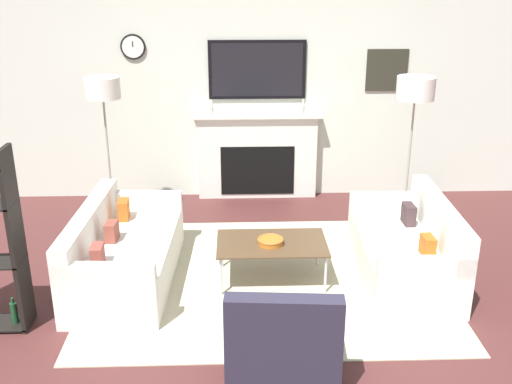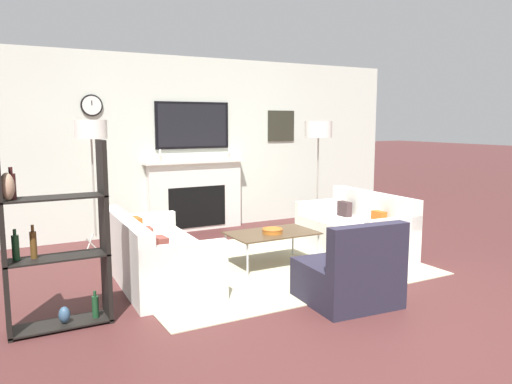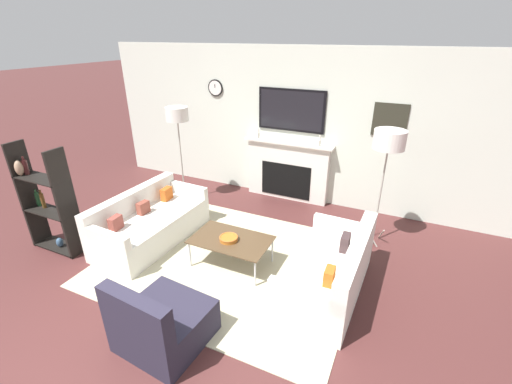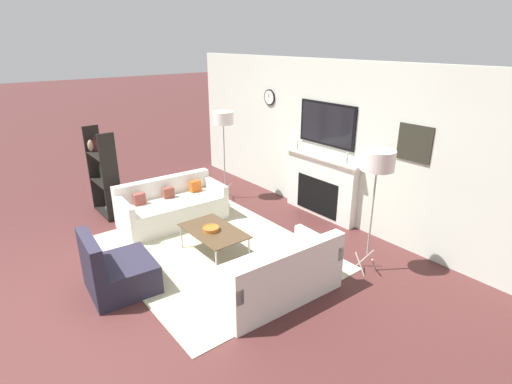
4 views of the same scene
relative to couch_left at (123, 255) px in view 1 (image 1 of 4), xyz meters
The scene contains 9 objects.
fireplace_wall 2.88m from the couch_left, 59.72° to the left, with size 7.54×0.28×2.70m.
area_rug 1.39m from the couch_left, ahead, with size 3.35×2.70×0.01m.
couch_left is the anchor object (origin of this frame).
couch_right 2.74m from the couch_left, ahead, with size 0.87×1.65×0.77m.
armchair 2.05m from the couch_left, 46.41° to the right, with size 0.85×0.85×0.81m.
coffee_table 1.42m from the couch_left, ahead, with size 1.04×0.64×0.40m.
decorative_bowl 1.41m from the couch_left, ahead, with size 0.25×0.25×0.06m.
floor_lamp_left 1.92m from the couch_left, 104.61° to the left, with size 0.39×0.39×1.74m.
floor_lamp_right 3.61m from the couch_left, 23.75° to the left, with size 0.42×0.42×1.72m.
Camera 1 is at (-0.28, -3.15, 2.83)m, focal length 42.00 mm.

